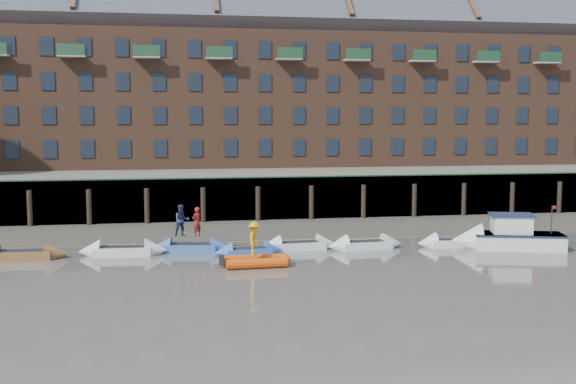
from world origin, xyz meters
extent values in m
plane|color=#5D5750|center=(0.00, 0.00, 0.00)|extent=(220.00, 220.00, 0.00)
cube|color=#3D382F|center=(0.00, 18.00, 0.00)|extent=(110.00, 8.00, 0.50)
cube|color=#4C4336|center=(0.00, 14.60, 0.00)|extent=(110.00, 1.60, 0.10)
cube|color=#2D2A26|center=(0.00, 22.40, 1.60)|extent=(110.00, 0.80, 3.20)
cylinder|color=black|center=(-14.00, 21.75, 1.30)|extent=(0.36, 0.36, 2.60)
cylinder|color=black|center=(-10.00, 21.75, 1.30)|extent=(0.36, 0.36, 2.60)
cylinder|color=black|center=(-6.00, 21.75, 1.30)|extent=(0.36, 0.36, 2.60)
cylinder|color=black|center=(-2.00, 21.75, 1.30)|extent=(0.36, 0.36, 2.60)
cylinder|color=black|center=(2.00, 21.75, 1.30)|extent=(0.36, 0.36, 2.60)
cylinder|color=black|center=(6.00, 21.75, 1.30)|extent=(0.36, 0.36, 2.60)
cylinder|color=black|center=(10.00, 21.75, 1.30)|extent=(0.36, 0.36, 2.60)
cylinder|color=black|center=(14.00, 21.75, 1.30)|extent=(0.36, 0.36, 2.60)
cylinder|color=black|center=(18.00, 21.75, 1.30)|extent=(0.36, 0.36, 2.60)
cylinder|color=black|center=(22.00, 21.75, 1.30)|extent=(0.36, 0.36, 2.60)
cylinder|color=black|center=(26.00, 21.75, 1.30)|extent=(0.36, 0.36, 2.60)
cube|color=#264C2D|center=(0.00, 22.10, 3.25)|extent=(110.00, 0.06, 0.10)
cube|color=#5E594D|center=(0.00, 36.00, 1.60)|extent=(110.00, 28.00, 3.20)
cube|color=brown|center=(0.00, 37.00, 9.20)|extent=(80.00, 10.00, 12.00)
cube|color=#42444C|center=(0.00, 37.00, 16.40)|extent=(80.60, 15.56, 15.56)
cube|color=black|center=(-17.00, 31.98, 5.00)|extent=(1.10, 0.12, 1.50)
cube|color=black|center=(-14.00, 31.98, 5.00)|extent=(1.10, 0.12, 1.50)
cube|color=black|center=(-11.00, 31.98, 5.00)|extent=(1.10, 0.12, 1.50)
cube|color=black|center=(-8.00, 31.98, 5.00)|extent=(1.10, 0.12, 1.50)
cube|color=black|center=(-5.00, 31.98, 5.00)|extent=(1.10, 0.12, 1.50)
cube|color=black|center=(-2.00, 31.98, 5.00)|extent=(1.10, 0.12, 1.50)
cube|color=black|center=(1.00, 31.98, 5.00)|extent=(1.10, 0.12, 1.50)
cube|color=black|center=(4.00, 31.98, 5.00)|extent=(1.10, 0.12, 1.50)
cube|color=black|center=(7.00, 31.98, 5.00)|extent=(1.10, 0.12, 1.50)
cube|color=black|center=(10.00, 31.98, 5.00)|extent=(1.10, 0.12, 1.50)
cube|color=black|center=(13.00, 31.98, 5.00)|extent=(1.10, 0.12, 1.50)
cube|color=black|center=(16.00, 31.98, 5.00)|extent=(1.10, 0.12, 1.50)
cube|color=black|center=(19.00, 31.98, 5.00)|extent=(1.10, 0.12, 1.50)
cube|color=black|center=(22.00, 31.98, 5.00)|extent=(1.10, 0.12, 1.50)
cube|color=black|center=(25.00, 31.98, 5.00)|extent=(1.10, 0.12, 1.50)
cube|color=black|center=(28.00, 31.98, 5.00)|extent=(1.10, 0.12, 1.50)
cube|color=black|center=(31.00, 31.98, 5.00)|extent=(1.10, 0.12, 1.50)
cube|color=black|center=(-17.00, 31.98, 7.80)|extent=(1.10, 0.12, 1.50)
cube|color=black|center=(-14.00, 31.98, 7.80)|extent=(1.10, 0.12, 1.50)
cube|color=black|center=(-11.00, 31.98, 7.80)|extent=(1.10, 0.12, 1.50)
cube|color=black|center=(-8.00, 31.98, 7.80)|extent=(1.10, 0.12, 1.50)
cube|color=black|center=(-5.00, 31.98, 7.80)|extent=(1.10, 0.12, 1.50)
cube|color=black|center=(-2.00, 31.98, 7.80)|extent=(1.10, 0.12, 1.50)
cube|color=black|center=(1.00, 31.98, 7.80)|extent=(1.10, 0.12, 1.50)
cube|color=black|center=(4.00, 31.98, 7.80)|extent=(1.10, 0.12, 1.50)
cube|color=black|center=(7.00, 31.98, 7.80)|extent=(1.10, 0.12, 1.50)
cube|color=black|center=(10.00, 31.98, 7.80)|extent=(1.10, 0.12, 1.50)
cube|color=black|center=(13.00, 31.98, 7.80)|extent=(1.10, 0.12, 1.50)
cube|color=black|center=(16.00, 31.98, 7.80)|extent=(1.10, 0.12, 1.50)
cube|color=black|center=(19.00, 31.98, 7.80)|extent=(1.10, 0.12, 1.50)
cube|color=black|center=(22.00, 31.98, 7.80)|extent=(1.10, 0.12, 1.50)
cube|color=black|center=(25.00, 31.98, 7.80)|extent=(1.10, 0.12, 1.50)
cube|color=black|center=(28.00, 31.98, 7.80)|extent=(1.10, 0.12, 1.50)
cube|color=black|center=(31.00, 31.98, 7.80)|extent=(1.10, 0.12, 1.50)
cube|color=black|center=(-17.00, 31.98, 10.60)|extent=(1.10, 0.12, 1.50)
cube|color=black|center=(-14.00, 31.98, 10.60)|extent=(1.10, 0.12, 1.50)
cube|color=black|center=(-11.00, 31.98, 10.60)|extent=(1.10, 0.12, 1.50)
cube|color=black|center=(-8.00, 31.98, 10.60)|extent=(1.10, 0.12, 1.50)
cube|color=black|center=(-5.00, 31.98, 10.60)|extent=(1.10, 0.12, 1.50)
cube|color=black|center=(-2.00, 31.98, 10.60)|extent=(1.10, 0.12, 1.50)
cube|color=black|center=(1.00, 31.98, 10.60)|extent=(1.10, 0.12, 1.50)
cube|color=black|center=(4.00, 31.98, 10.60)|extent=(1.10, 0.12, 1.50)
cube|color=black|center=(7.00, 31.98, 10.60)|extent=(1.10, 0.12, 1.50)
cube|color=black|center=(10.00, 31.98, 10.60)|extent=(1.10, 0.12, 1.50)
cube|color=black|center=(13.00, 31.98, 10.60)|extent=(1.10, 0.12, 1.50)
cube|color=black|center=(16.00, 31.98, 10.60)|extent=(1.10, 0.12, 1.50)
cube|color=black|center=(19.00, 31.98, 10.60)|extent=(1.10, 0.12, 1.50)
cube|color=black|center=(22.00, 31.98, 10.60)|extent=(1.10, 0.12, 1.50)
cube|color=black|center=(25.00, 31.98, 10.60)|extent=(1.10, 0.12, 1.50)
cube|color=black|center=(28.00, 31.98, 10.60)|extent=(1.10, 0.12, 1.50)
cube|color=black|center=(31.00, 31.98, 10.60)|extent=(1.10, 0.12, 1.50)
cube|color=black|center=(-17.00, 31.98, 13.40)|extent=(1.10, 0.12, 1.50)
cube|color=black|center=(-14.00, 31.98, 13.40)|extent=(1.10, 0.12, 1.50)
cube|color=black|center=(-11.00, 31.98, 13.40)|extent=(1.10, 0.12, 1.50)
cube|color=black|center=(-8.00, 31.98, 13.40)|extent=(1.10, 0.12, 1.50)
cube|color=black|center=(-5.00, 31.98, 13.40)|extent=(1.10, 0.12, 1.50)
cube|color=black|center=(-2.00, 31.98, 13.40)|extent=(1.10, 0.12, 1.50)
cube|color=black|center=(1.00, 31.98, 13.40)|extent=(1.10, 0.12, 1.50)
cube|color=black|center=(4.00, 31.98, 13.40)|extent=(1.10, 0.12, 1.50)
cube|color=black|center=(7.00, 31.98, 13.40)|extent=(1.10, 0.12, 1.50)
cube|color=black|center=(10.00, 31.98, 13.40)|extent=(1.10, 0.12, 1.50)
cube|color=black|center=(13.00, 31.98, 13.40)|extent=(1.10, 0.12, 1.50)
cube|color=black|center=(16.00, 31.98, 13.40)|extent=(1.10, 0.12, 1.50)
cube|color=black|center=(19.00, 31.98, 13.40)|extent=(1.10, 0.12, 1.50)
cube|color=black|center=(22.00, 31.98, 13.40)|extent=(1.10, 0.12, 1.50)
cube|color=black|center=(25.00, 31.98, 13.40)|extent=(1.10, 0.12, 1.50)
cube|color=black|center=(28.00, 31.98, 13.40)|extent=(1.10, 0.12, 1.50)
cube|color=black|center=(31.00, 31.98, 13.40)|extent=(1.10, 0.12, 1.50)
cube|color=brown|center=(-12.41, 10.07, 0.24)|extent=(3.13, 1.45, 0.49)
cone|color=brown|center=(-10.60, 10.04, 0.24)|extent=(1.23, 1.42, 1.40)
cube|color=black|center=(-12.41, 10.07, 0.47)|extent=(2.60, 1.09, 0.06)
cube|color=silver|center=(-7.10, 10.33, 0.24)|extent=(3.21, 1.59, 0.49)
cone|color=silver|center=(-5.28, 10.23, 0.24)|extent=(1.30, 1.48, 1.41)
cone|color=silver|center=(-8.92, 10.44, 0.24)|extent=(1.30, 1.48, 1.41)
cube|color=black|center=(-7.10, 10.33, 0.47)|extent=(2.67, 1.21, 0.06)
cube|color=#395EA9|center=(-3.31, 10.76, 0.23)|extent=(3.07, 1.76, 0.45)
cone|color=#395EA9|center=(-1.65, 10.48, 0.23)|extent=(1.32, 1.47, 1.31)
cone|color=#395EA9|center=(-4.98, 11.03, 0.23)|extent=(1.32, 1.47, 1.31)
cube|color=black|center=(-3.31, 10.76, 0.43)|extent=(2.54, 1.36, 0.06)
cube|color=#395EA9|center=(-0.20, 9.16, 0.20)|extent=(2.68, 1.47, 0.40)
cone|color=#395EA9|center=(1.28, 9.35, 0.20)|extent=(1.13, 1.27, 1.15)
cone|color=#395EA9|center=(-1.68, 8.96, 0.20)|extent=(1.13, 1.27, 1.15)
cube|color=black|center=(-0.20, 9.16, 0.38)|extent=(2.22, 1.13, 0.06)
cube|color=silver|center=(2.89, 10.33, 0.23)|extent=(3.07, 1.57, 0.46)
cone|color=silver|center=(4.62, 10.46, 0.23)|extent=(1.26, 1.43, 1.34)
cone|color=silver|center=(1.17, 10.19, 0.23)|extent=(1.26, 1.43, 1.34)
cube|color=black|center=(2.89, 10.33, 0.44)|extent=(2.55, 1.20, 0.06)
cube|color=silver|center=(6.75, 9.91, 0.23)|extent=(3.06, 1.60, 0.46)
cone|color=silver|center=(8.47, 10.07, 0.23)|extent=(1.26, 1.43, 1.33)
cone|color=silver|center=(5.04, 9.75, 0.23)|extent=(1.26, 1.43, 1.33)
cube|color=black|center=(6.75, 9.91, 0.44)|extent=(2.54, 1.22, 0.06)
cube|color=silver|center=(12.17, 9.71, 0.23)|extent=(2.97, 1.48, 0.45)
cone|color=silver|center=(13.85, 9.61, 0.23)|extent=(1.20, 1.37, 1.30)
cone|color=silver|center=(10.49, 9.82, 0.23)|extent=(1.20, 1.37, 1.30)
cube|color=black|center=(12.17, 9.71, 0.43)|extent=(2.46, 1.13, 0.06)
cylinder|color=#D6440A|center=(-0.24, 6.62, 0.26)|extent=(3.17, 0.67, 0.52)
cylinder|color=#D6440A|center=(-0.19, 5.52, 0.26)|extent=(3.17, 0.67, 0.52)
sphere|color=#D6440A|center=(1.36, 6.15, 0.26)|extent=(0.60, 0.60, 0.60)
cube|color=black|center=(-0.21, 6.07, 0.26)|extent=(2.66, 1.02, 0.18)
cube|color=silver|center=(15.54, 8.33, 0.46)|extent=(5.44, 3.36, 0.93)
cone|color=silver|center=(12.68, 9.13, 0.46)|extent=(2.22, 2.45, 2.06)
cube|color=#19233F|center=(15.54, 8.33, 0.87)|extent=(5.45, 3.40, 0.12)
cube|color=silver|center=(15.14, 8.44, 1.44)|extent=(2.50, 2.07, 1.03)
cube|color=#19233F|center=(15.14, 8.44, 2.01)|extent=(2.85, 2.36, 0.10)
imported|color=maroon|center=(-2.98, 10.66, 1.73)|extent=(0.73, 0.71, 1.69)
imported|color=#19233F|center=(-3.82, 10.94, 1.79)|extent=(1.02, 0.87, 1.83)
imported|color=orange|center=(-0.27, 6.00, 1.45)|extent=(0.99, 1.30, 1.78)
camera|label=1|loc=(-4.82, -30.28, 7.69)|focal=45.00mm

